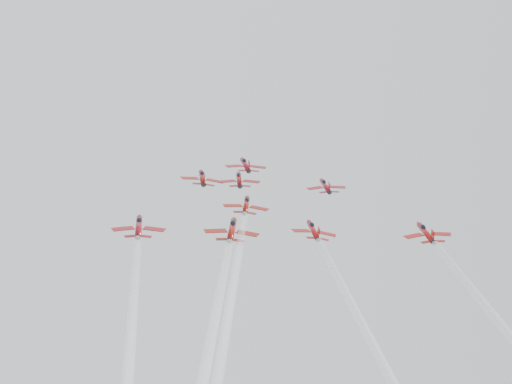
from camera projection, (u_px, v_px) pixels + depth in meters
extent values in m
cylinder|color=maroon|center=(245.00, 165.00, 173.78)|extent=(1.19, 9.37, 7.50)
cone|color=maroon|center=(243.00, 159.00, 180.07)|extent=(1.19, 2.62, 2.39)
cone|color=black|center=(248.00, 172.00, 168.00)|extent=(1.19, 1.76, 1.74)
ellipsoid|color=black|center=(245.00, 161.00, 175.99)|extent=(1.08, 2.49, 2.22)
cube|color=maroon|center=(234.00, 166.00, 172.62)|extent=(4.42, 2.82, 1.26)
cube|color=maroon|center=(258.00, 167.00, 173.32)|extent=(4.42, 2.82, 1.26)
cube|color=maroon|center=(248.00, 165.00, 168.87)|extent=(0.13, 2.87, 2.91)
cube|color=maroon|center=(241.00, 170.00, 168.85)|extent=(2.12, 1.39, 0.72)
cube|color=maroon|center=(254.00, 171.00, 169.22)|extent=(2.12, 1.39, 0.72)
cylinder|color=maroon|center=(202.00, 178.00, 159.71)|extent=(1.15, 9.06, 7.25)
cone|color=maroon|center=(201.00, 171.00, 165.79)|extent=(1.15, 2.54, 2.31)
cone|color=black|center=(203.00, 186.00, 154.13)|extent=(1.15, 1.70, 1.68)
ellipsoid|color=black|center=(202.00, 173.00, 161.86)|extent=(1.05, 2.41, 2.15)
cube|color=maroon|center=(190.00, 179.00, 158.59)|extent=(4.28, 2.72, 1.22)
cube|color=maroon|center=(215.00, 180.00, 159.27)|extent=(4.28, 2.72, 1.22)
cube|color=maroon|center=(203.00, 178.00, 154.96)|extent=(0.13, 2.77, 2.81)
cube|color=maroon|center=(196.00, 184.00, 154.95)|extent=(2.05, 1.35, 0.70)
cube|color=maroon|center=(210.00, 185.00, 155.30)|extent=(2.05, 1.35, 0.70)
cylinder|color=maroon|center=(239.00, 180.00, 160.59)|extent=(1.12, 8.79, 7.04)
cone|color=maroon|center=(237.00, 173.00, 166.49)|extent=(1.12, 2.46, 2.24)
cone|color=black|center=(241.00, 187.00, 155.17)|extent=(1.12, 1.65, 1.63)
ellipsoid|color=black|center=(238.00, 175.00, 162.67)|extent=(1.02, 2.34, 2.08)
cube|color=maroon|center=(227.00, 181.00, 159.49)|extent=(4.15, 2.64, 1.19)
cube|color=maroon|center=(252.00, 182.00, 160.16)|extent=(4.15, 2.64, 1.19)
cube|color=maroon|center=(241.00, 180.00, 155.98)|extent=(0.12, 2.69, 2.73)
cube|color=maroon|center=(234.00, 186.00, 155.96)|extent=(1.99, 1.31, 0.68)
cube|color=maroon|center=(247.00, 186.00, 156.31)|extent=(1.99, 1.31, 0.68)
cylinder|color=maroon|center=(326.00, 186.00, 161.20)|extent=(1.05, 8.25, 6.60)
cone|color=maroon|center=(321.00, 179.00, 166.74)|extent=(1.05, 2.31, 2.10)
cone|color=black|center=(330.00, 193.00, 156.12)|extent=(1.05, 1.55, 1.53)
ellipsoid|color=black|center=(324.00, 182.00, 163.15)|extent=(0.95, 2.19, 1.95)
cube|color=maroon|center=(315.00, 187.00, 160.18)|extent=(3.89, 2.48, 1.11)
cube|color=maroon|center=(337.00, 188.00, 160.80)|extent=(3.89, 2.48, 1.11)
cube|color=maroon|center=(330.00, 187.00, 156.88)|extent=(0.11, 2.52, 2.56)
cube|color=maroon|center=(323.00, 192.00, 156.87)|extent=(1.87, 1.22, 0.64)
cube|color=maroon|center=(335.00, 192.00, 157.19)|extent=(1.87, 1.22, 0.64)
cylinder|color=maroon|center=(246.00, 205.00, 143.07)|extent=(1.08, 8.50, 6.80)
cone|color=maroon|center=(244.00, 197.00, 148.78)|extent=(1.08, 2.38, 2.17)
cone|color=black|center=(249.00, 214.00, 137.84)|extent=(1.08, 1.59, 1.58)
ellipsoid|color=black|center=(245.00, 200.00, 145.09)|extent=(0.98, 2.26, 2.01)
cube|color=maroon|center=(233.00, 206.00, 142.02)|extent=(4.01, 2.55, 1.15)
cube|color=maroon|center=(260.00, 207.00, 142.66)|extent=(4.01, 2.55, 1.15)
cube|color=maroon|center=(249.00, 207.00, 138.62)|extent=(0.12, 2.60, 2.64)
cube|color=maroon|center=(241.00, 212.00, 138.61)|extent=(1.93, 1.26, 0.66)
cube|color=maroon|center=(255.00, 213.00, 138.94)|extent=(1.93, 1.26, 0.66)
cylinder|color=white|center=(279.00, 322.00, 95.38)|extent=(1.38, 71.42, 54.53)
cylinder|color=maroon|center=(139.00, 227.00, 126.22)|extent=(1.11, 8.71, 6.97)
cone|color=maroon|center=(141.00, 216.00, 132.07)|extent=(1.11, 2.44, 2.22)
cone|color=black|center=(137.00, 238.00, 120.85)|extent=(1.11, 1.63, 1.62)
ellipsoid|color=black|center=(140.00, 220.00, 128.28)|extent=(1.01, 2.32, 2.06)
cube|color=maroon|center=(123.00, 228.00, 125.14)|extent=(4.11, 2.62, 1.18)
cube|color=maroon|center=(154.00, 229.00, 125.79)|extent=(4.11, 2.62, 1.18)
cube|color=maroon|center=(138.00, 229.00, 121.65)|extent=(0.12, 2.66, 2.70)
cube|color=maroon|center=(129.00, 236.00, 121.64)|extent=(1.97, 1.29, 0.67)
cube|color=maroon|center=(146.00, 237.00, 121.98)|extent=(1.97, 1.29, 0.67)
cylinder|color=maroon|center=(232.00, 230.00, 128.41)|extent=(1.17, 9.20, 7.37)
cone|color=maroon|center=(229.00, 218.00, 134.59)|extent=(1.17, 2.58, 2.35)
cone|color=black|center=(234.00, 242.00, 122.74)|extent=(1.17, 1.73, 1.71)
ellipsoid|color=black|center=(231.00, 223.00, 130.59)|extent=(1.07, 2.45, 2.18)
cube|color=maroon|center=(216.00, 232.00, 127.27)|extent=(4.34, 2.77, 1.24)
cube|color=maroon|center=(248.00, 233.00, 127.96)|extent=(4.34, 2.77, 1.24)
cube|color=maroon|center=(234.00, 233.00, 123.59)|extent=(0.13, 2.82, 2.86)
cube|color=maroon|center=(225.00, 240.00, 123.57)|extent=(2.09, 1.37, 0.71)
cube|color=maroon|center=(242.00, 240.00, 123.93)|extent=(2.09, 1.37, 0.71)
cylinder|color=#A40F13|center=(313.00, 231.00, 131.64)|extent=(0.99, 7.78, 6.23)
cone|color=#A40F13|center=(308.00, 221.00, 136.87)|extent=(0.99, 2.18, 1.99)
cone|color=black|center=(318.00, 240.00, 126.85)|extent=(0.99, 1.46, 1.44)
ellipsoid|color=black|center=(312.00, 225.00, 133.48)|extent=(0.90, 2.07, 1.84)
cube|color=#A40F13|center=(301.00, 232.00, 130.68)|extent=(3.67, 2.34, 1.05)
cube|color=#A40F13|center=(327.00, 233.00, 131.26)|extent=(3.67, 2.34, 1.05)
cube|color=#A40F13|center=(318.00, 233.00, 127.57)|extent=(0.11, 2.38, 2.42)
cube|color=#A40F13|center=(311.00, 238.00, 127.55)|extent=(1.76, 1.16, 0.60)
cube|color=#A40F13|center=(324.00, 239.00, 127.86)|extent=(1.76, 1.16, 0.60)
cylinder|color=white|center=(380.00, 359.00, 87.97)|extent=(1.26, 65.40, 49.94)
cylinder|color=#A3130F|center=(426.00, 233.00, 135.22)|extent=(1.06, 8.32, 6.66)
cone|color=#A3130F|center=(416.00, 223.00, 140.81)|extent=(1.06, 2.33, 2.12)
cone|color=black|center=(436.00, 243.00, 130.10)|extent=(1.06, 1.56, 1.54)
ellipsoid|color=black|center=(423.00, 227.00, 137.19)|extent=(0.96, 2.21, 1.97)
cube|color=#A3130F|center=(414.00, 234.00, 134.19)|extent=(3.93, 2.50, 1.12)
cube|color=#A3130F|center=(441.00, 235.00, 134.82)|extent=(3.93, 2.50, 1.12)
cube|color=#A3130F|center=(435.00, 235.00, 130.86)|extent=(0.12, 2.54, 2.58)
cube|color=#A3130F|center=(427.00, 241.00, 130.85)|extent=(1.89, 1.24, 0.64)
cube|color=#A3130F|center=(441.00, 242.00, 131.17)|extent=(1.89, 1.24, 0.64)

